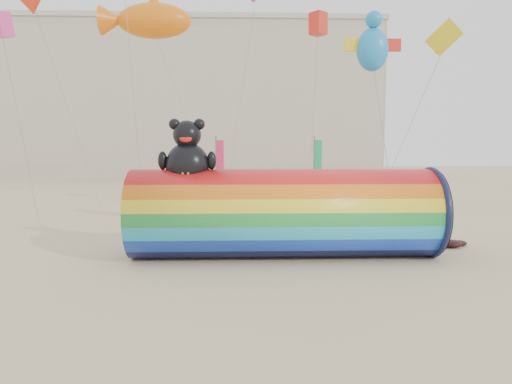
{
  "coord_description": "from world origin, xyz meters",
  "views": [
    {
      "loc": [
        -0.21,
        -18.82,
        4.46
      ],
      "look_at": [
        0.5,
        1.5,
        2.4
      ],
      "focal_mm": 32.0,
      "sensor_mm": 36.0,
      "label": 1
    }
  ],
  "objects_px": {
    "kite_handler": "(414,221)",
    "fabric_bundle": "(437,242)",
    "hotel_building": "(155,104)",
    "windsock_assembly": "(284,211)"
  },
  "relations": [
    {
      "from": "windsock_assembly",
      "to": "kite_handler",
      "type": "relative_size",
      "value": 6.61
    },
    {
      "from": "windsock_assembly",
      "to": "kite_handler",
      "type": "height_order",
      "value": "windsock_assembly"
    },
    {
      "from": "hotel_building",
      "to": "kite_handler",
      "type": "height_order",
      "value": "hotel_building"
    },
    {
      "from": "fabric_bundle",
      "to": "windsock_assembly",
      "type": "bearing_deg",
      "value": -167.3
    },
    {
      "from": "hotel_building",
      "to": "fabric_bundle",
      "type": "distance_m",
      "value": 50.59
    },
    {
      "from": "hotel_building",
      "to": "windsock_assembly",
      "type": "xyz_separation_m",
      "value": [
        13.54,
        -46.67,
        -8.45
      ]
    },
    {
      "from": "hotel_building",
      "to": "fabric_bundle",
      "type": "xyz_separation_m",
      "value": [
        20.56,
        -45.09,
        -10.14
      ]
    },
    {
      "from": "windsock_assembly",
      "to": "hotel_building",
      "type": "bearing_deg",
      "value": 106.17
    },
    {
      "from": "kite_handler",
      "to": "fabric_bundle",
      "type": "relative_size",
      "value": 0.7
    },
    {
      "from": "hotel_building",
      "to": "windsock_assembly",
      "type": "bearing_deg",
      "value": -73.83
    }
  ]
}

